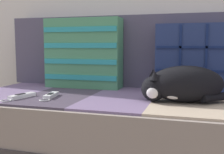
# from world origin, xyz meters

# --- Properties ---
(couch) EXTENTS (2.03, 0.81, 0.34)m
(couch) POSITION_xyz_m (-0.00, 0.15, 0.17)
(couch) COLOR #3D3838
(couch) RESTS_ON ground_plane
(sofa_backrest) EXTENTS (1.99, 0.14, 0.43)m
(sofa_backrest) POSITION_xyz_m (0.00, 0.48, 0.56)
(sofa_backrest) COLOR #514C60
(sofa_backrest) RESTS_ON couch
(throw_pillow_quilted) EXTENTS (0.39, 0.14, 0.37)m
(throw_pillow_quilted) POSITION_xyz_m (0.17, 0.33, 0.53)
(throw_pillow_quilted) COLOR navy
(throw_pillow_quilted) RESTS_ON couch
(throw_pillow_striped) EXTENTS (0.46, 0.14, 0.41)m
(throw_pillow_striped) POSITION_xyz_m (-0.46, 0.33, 0.55)
(throw_pillow_striped) COLOR #4C9366
(throw_pillow_striped) RESTS_ON couch
(sleeping_cat) EXTENTS (0.39, 0.24, 0.16)m
(sleeping_cat) POSITION_xyz_m (0.13, 0.04, 0.42)
(sleeping_cat) COLOR black
(sleeping_cat) RESTS_ON couch
(game_remote_near) EXTENTS (0.07, 0.19, 0.02)m
(game_remote_near) POSITION_xyz_m (-0.49, -0.03, 0.35)
(game_remote_near) COLOR white
(game_remote_near) RESTS_ON couch
(game_remote_far) EXTENTS (0.09, 0.20, 0.02)m
(game_remote_far) POSITION_xyz_m (-0.62, -0.08, 0.35)
(game_remote_far) COLOR white
(game_remote_far) RESTS_ON couch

